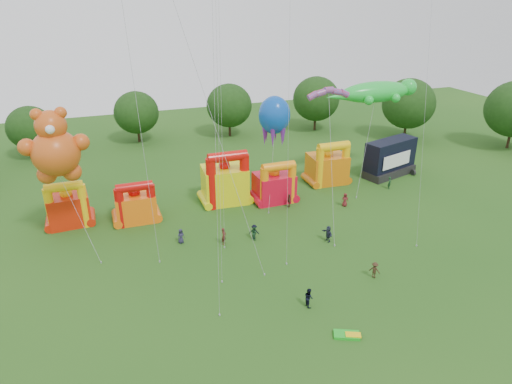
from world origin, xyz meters
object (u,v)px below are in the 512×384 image
object	(u,v)px
bouncy_castle_0	(68,207)
bouncy_castle_2	(225,182)
spectator_0	(181,236)
gecko_kite	(368,135)
octopus_kite	(273,154)
spectator_4	(289,201)
stage_trailer	(390,158)
teddy_bear_kite	(66,181)

from	to	relation	value
bouncy_castle_0	bouncy_castle_2	world-z (taller)	bouncy_castle_2
bouncy_castle_2	spectator_0	size ratio (longest dim) A/B	4.34
bouncy_castle_0	gecko_kite	distance (m)	38.86
gecko_kite	spectator_0	distance (m)	29.14
bouncy_castle_0	octopus_kite	world-z (taller)	octopus_kite
gecko_kite	bouncy_castle_0	bearing A→B (deg)	178.81
bouncy_castle_2	octopus_kite	distance (m)	6.96
octopus_kite	spectator_4	distance (m)	6.29
bouncy_castle_2	octopus_kite	world-z (taller)	octopus_kite
bouncy_castle_0	stage_trailer	size ratio (longest dim) A/B	0.64
bouncy_castle_2	spectator_4	distance (m)	8.36
teddy_bear_kite	spectator_0	world-z (taller)	teddy_bear_kite
spectator_0	teddy_bear_kite	bearing A→B (deg)	146.70
octopus_kite	teddy_bear_kite	bearing A→B (deg)	-168.64
teddy_bear_kite	bouncy_castle_2	bearing A→B (deg)	17.05
bouncy_castle_0	octopus_kite	bearing A→B (deg)	-1.86
bouncy_castle_2	teddy_bear_kite	size ratio (longest dim) A/B	0.48
bouncy_castle_2	spectator_4	bearing A→B (deg)	-30.79
bouncy_castle_0	bouncy_castle_2	bearing A→B (deg)	-0.41
bouncy_castle_2	stage_trailer	size ratio (longest dim) A/B	0.81
bouncy_castle_2	octopus_kite	size ratio (longest dim) A/B	0.55
bouncy_castle_0	gecko_kite	xyz separation A→B (m)	(38.54, -0.80, 4.88)
octopus_kite	stage_trailer	bearing A→B (deg)	4.73
octopus_kite	spectator_4	size ratio (longest dim) A/B	7.43
teddy_bear_kite	spectator_4	distance (m)	25.79
stage_trailer	teddy_bear_kite	size ratio (longest dim) A/B	0.60
spectator_0	gecko_kite	bearing A→B (deg)	-1.70
bouncy_castle_2	teddy_bear_kite	distance (m)	19.31
bouncy_castle_2	spectator_4	world-z (taller)	bouncy_castle_2
teddy_bear_kite	gecko_kite	distance (m)	38.10
bouncy_castle_2	spectator_4	size ratio (longest dim) A/B	4.12
octopus_kite	spectator_4	xyz separation A→B (m)	(0.92, -3.50, -5.15)
spectator_0	spectator_4	bearing A→B (deg)	-1.14
bouncy_castle_0	teddy_bear_kite	size ratio (longest dim) A/B	0.38
octopus_kite	spectator_4	bearing A→B (deg)	-75.31
bouncy_castle_2	teddy_bear_kite	xyz separation A→B (m)	(-17.87, -5.48, 4.86)
bouncy_castle_0	spectator_4	distance (m)	26.01
gecko_kite	octopus_kite	world-z (taller)	gecko_kite
bouncy_castle_0	octopus_kite	size ratio (longest dim) A/B	0.44
spectator_4	stage_trailer	bearing A→B (deg)	129.80
teddy_bear_kite	octopus_kite	distance (m)	24.48
bouncy_castle_0	spectator_4	world-z (taller)	bouncy_castle_0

